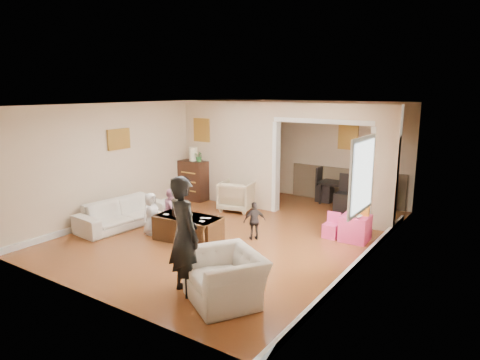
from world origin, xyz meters
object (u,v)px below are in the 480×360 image
Objects in this scene: dresser at (194,180)px; cyan_cup at (350,214)px; adult_person at (184,236)px; play_table at (355,228)px; armchair_front at (225,277)px; dining_table at (353,194)px; child_kneel_b at (172,209)px; coffee_cup at (190,216)px; sofa at (123,213)px; coffee_table at (188,228)px; table_lamp at (193,154)px; child_toddler at (255,221)px; armchair_back at (237,196)px; child_kneel_a at (151,214)px.

dresser is 4.59m from cyan_cup.
play_table is at bearing -89.66° from adult_person.
play_table is (0.68, 3.36, -0.10)m from armchair_front.
armchair_front is 3.37m from cyan_cup.
dining_table is (-0.80, 2.50, -0.25)m from cyan_cup.
armchair_front is 1.21× the size of child_kneel_b.
dining_table is at bearing 107.62° from cyan_cup.
sofa is at bearing -177.67° from coffee_cup.
coffee_cup reaches higher than coffee_table.
child_toddler is at bearing -30.18° from table_lamp.
child_kneel_a is (-0.45, -2.42, 0.07)m from armchair_back.
armchair_front is 3.31m from child_kneel_b.
armchair_back is 1.05× the size of child_toddler.
child_kneel_a reaches higher than armchair_back.
armchair_front is at bearing -87.06° from dining_table.
child_kneel_a is 2.10m from child_toddler.
table_lamp reaches higher than coffee_table.
child_toddler reaches higher than sofa.
dresser is 5.34m from adult_person.
child_kneel_b reaches higher than armchair_front.
adult_person is 2.30× the size of child_toddler.
child_kneel_b reaches higher than play_table.
dining_table is (1.81, 4.24, 0.05)m from coffee_table.
child_kneel_b reaches higher than sofa.
coffee_table is 1.45× the size of child_kneel_b.
table_lamp is at bearing -20.98° from armchair_back.
armchair_back is at bearing -93.64° from child_toddler.
child_toddler is (2.97, -1.73, -0.15)m from dresser.
table_lamp is at bearing 165.48° from armchair_front.
dresser reaches higher than coffee_table.
dining_table is 0.96× the size of adult_person.
dresser reaches higher than dining_table.
adult_person is at bearing -137.98° from armchair_front.
armchair_back is 3.06m from cyan_cup.
table_lamp is 0.69× the size of play_table.
armchair_back is 2.38m from coffee_cup.
dining_table is at bearing 110.04° from play_table.
table_lamp is at bearing 170.65° from cyan_cup.
dining_table is 2.20× the size of child_toddler.
table_lamp reaches higher than child_kneel_b.
armchair_back is 0.92× the size of child_kneel_a.
armchair_back is 2.96m from dining_table.
child_kneel_b is at bearing -61.90° from sofa.
dining_table is at bearing -149.53° from child_toddler.
child_kneel_a is (1.07, -2.63, -0.10)m from dresser.
sofa is 2.27× the size of child_kneel_b.
coffee_table is (1.92, -2.48, -0.99)m from table_lamp.
cyan_cup is at bearing -93.80° from child_kneel_b.
dining_table is at bearing -73.01° from adult_person.
cyan_cup is at bearing -58.65° from child_kneel_a.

